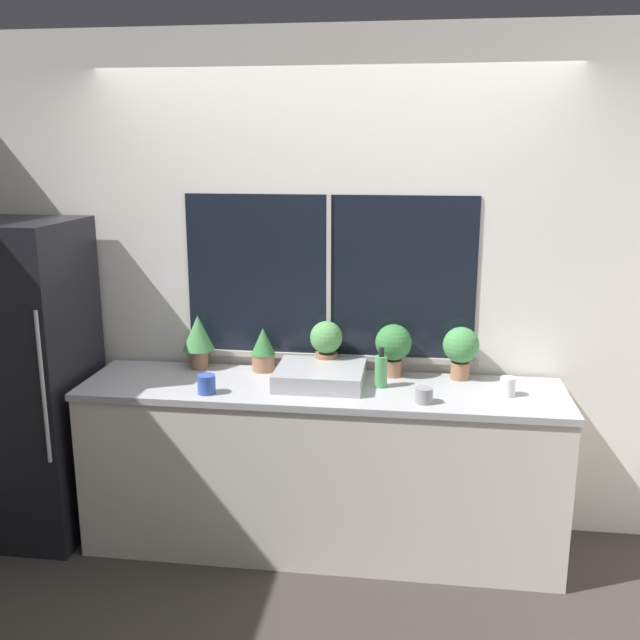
{
  "coord_description": "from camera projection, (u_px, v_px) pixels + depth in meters",
  "views": [
    {
      "loc": [
        0.47,
        -3.15,
        2.1
      ],
      "look_at": [
        -0.0,
        0.29,
        1.25
      ],
      "focal_mm": 40.0,
      "sensor_mm": 36.0,
      "label": 1
    }
  ],
  "objects": [
    {
      "name": "potted_plant_center",
      "position": [
        327.0,
        344.0,
        3.83
      ],
      "size": [
        0.17,
        0.17,
        0.29
      ],
      "color": "#9E6B4C",
      "rests_on": "counter"
    },
    {
      "name": "potted_plant_left",
      "position": [
        263.0,
        349.0,
        3.88
      ],
      "size": [
        0.13,
        0.13,
        0.24
      ],
      "color": "#9E6B4C",
      "rests_on": "counter"
    },
    {
      "name": "potted_plant_far_right",
      "position": [
        461.0,
        348.0,
        3.73
      ],
      "size": [
        0.19,
        0.19,
        0.28
      ],
      "color": "#9E6B4C",
      "rests_on": "counter"
    },
    {
      "name": "wall_left",
      "position": [
        23.0,
        256.0,
        5.01
      ],
      "size": [
        0.06,
        7.0,
        2.7
      ],
      "color": "silver",
      "rests_on": "ground_plane"
    },
    {
      "name": "wall_back",
      "position": [
        330.0,
        287.0,
        3.89
      ],
      "size": [
        8.0,
        0.09,
        2.7
      ],
      "color": "silver",
      "rests_on": "ground_plane"
    },
    {
      "name": "mug_blue",
      "position": [
        207.0,
        384.0,
        3.54
      ],
      "size": [
        0.09,
        0.09,
        0.1
      ],
      "color": "#3351AD",
      "rests_on": "counter"
    },
    {
      "name": "potted_plant_right",
      "position": [
        393.0,
        345.0,
        3.78
      ],
      "size": [
        0.19,
        0.19,
        0.28
      ],
      "color": "#9E6B4C",
      "rests_on": "counter"
    },
    {
      "name": "potted_plant_far_left",
      "position": [
        198.0,
        337.0,
        3.92
      ],
      "size": [
        0.18,
        0.18,
        0.3
      ],
      "color": "#9E6B4C",
      "rests_on": "counter"
    },
    {
      "name": "ground_plane",
      "position": [
        313.0,
        574.0,
        3.59
      ],
      "size": [
        14.0,
        14.0,
        0.0
      ],
      "primitive_type": "plane",
      "color": "#38332D"
    },
    {
      "name": "soap_bottle",
      "position": [
        381.0,
        370.0,
        3.63
      ],
      "size": [
        0.06,
        0.06,
        0.21
      ],
      "color": "#519E5B",
      "rests_on": "counter"
    },
    {
      "name": "mug_grey",
      "position": [
        424.0,
        395.0,
        3.41
      ],
      "size": [
        0.08,
        0.08,
        0.08
      ],
      "color": "gray",
      "rests_on": "counter"
    },
    {
      "name": "counter",
      "position": [
        321.0,
        467.0,
        3.76
      ],
      "size": [
        2.48,
        0.6,
        0.9
      ],
      "color": "silver",
      "rests_on": "ground_plane"
    },
    {
      "name": "mug_white",
      "position": [
        508.0,
        386.0,
        3.51
      ],
      "size": [
        0.08,
        0.08,
        0.09
      ],
      "color": "white",
      "rests_on": "counter"
    },
    {
      "name": "sink",
      "position": [
        320.0,
        375.0,
        3.68
      ],
      "size": [
        0.45,
        0.45,
        0.28
      ],
      "color": "#ADADB2",
      "rests_on": "counter"
    },
    {
      "name": "refrigerator",
      "position": [
        19.0,
        381.0,
        3.85
      ],
      "size": [
        0.71,
        0.65,
        1.73
      ],
      "color": "black",
      "rests_on": "ground_plane"
    }
  ]
}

